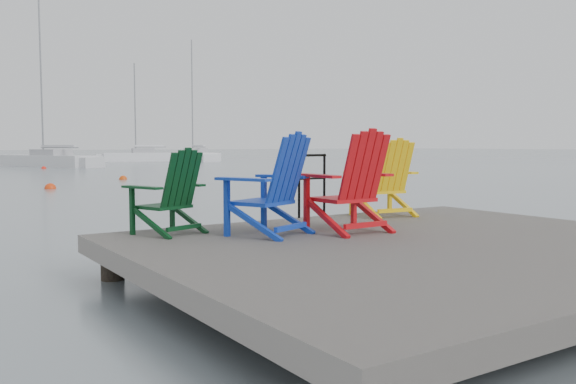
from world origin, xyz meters
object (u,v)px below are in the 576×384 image
sailboat_mid (194,157)px  buoy_c (178,166)px  handrail (312,179)px  chair_blue (272,185)px  buoy_a (50,189)px  chair_green (171,192)px  chair_red (351,182)px  sailboat_near (48,161)px  sailboat_far (140,158)px  buoy_d (44,169)px  buoy_b (123,179)px  chair_yellow (385,178)px

sailboat_mid → buoy_c: bearing=-112.6°
handrail → chair_blue: bearing=-139.8°
buoy_a → buoy_c: 22.58m
chair_green → chair_red: chair_red is taller
handrail → buoy_a: handrail is taller
chair_green → chair_red: size_ratio=0.82×
chair_red → sailboat_mid: 53.69m
handrail → chair_red: 1.57m
handrail → chair_green: chair_green is taller
sailboat_near → buoy_a: (-4.86, -23.63, -0.35)m
sailboat_far → buoy_d: size_ratio=29.91×
chair_red → buoy_b: chair_red is taller
chair_yellow → sailboat_mid: size_ratio=0.09×
chair_yellow → sailboat_far: (13.80, 48.94, -0.69)m
chair_yellow → buoy_d: bearing=92.7°
sailboat_mid → chair_green: bearing=-108.6°
chair_yellow → buoy_b: (2.71, 20.03, -1.05)m
buoy_c → buoy_d: size_ratio=1.21×
buoy_b → buoy_d: (-0.30, 14.95, 0.00)m
chair_blue → buoy_b: chair_blue is taller
chair_red → buoy_a: chair_red is taller
chair_yellow → buoy_c: 36.29m
handrail → chair_blue: size_ratio=0.79×
chair_blue → chair_green: bearing=119.0°
chair_red → buoy_d: (3.85, 35.98, -1.09)m
chair_green → sailboat_near: size_ratio=0.08×
handrail → chair_yellow: size_ratio=0.83×
buoy_b → buoy_c: buoy_c is taller
handrail → chair_blue: 1.83m
sailboat_mid → sailboat_far: size_ratio=1.28×
buoy_a → buoy_c: (12.71, 18.66, 0.00)m
chair_green → sailboat_mid: sailboat_mid is taller
chair_green → chair_blue: bearing=-57.0°
buoy_a → sailboat_near: bearing=78.4°
sailboat_near → chair_red: bearing=-121.0°
chair_yellow → buoy_a: 15.85m
buoy_b → buoy_c: (8.73, 14.39, 0.00)m
sailboat_near → buoy_b: size_ratio=35.08×
sailboat_far → buoy_d: 18.02m
buoy_c → sailboat_near: bearing=147.6°
handrail → chair_yellow: 1.07m
buoy_a → buoy_d: 19.56m
chair_green → handrail: bearing=-8.1°
chair_blue → sailboat_near: sailboat_near is taller
chair_blue → buoy_a: chair_blue is taller
handrail → buoy_d: handrail is taller
chair_green → sailboat_near: bearing=60.6°
buoy_b → buoy_c: size_ratio=0.93×
sailboat_mid → chair_yellow: bearing=-105.4°
chair_red → sailboat_near: size_ratio=0.09×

